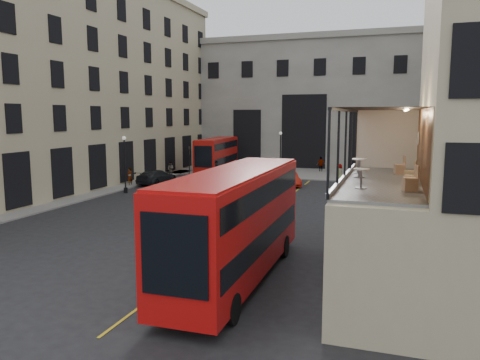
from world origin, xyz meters
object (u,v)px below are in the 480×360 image
(bus_far, at_px, (217,154))
(cafe_table_near, at_px, (361,175))
(cafe_chair_b, at_px, (411,180))
(street_lamp_a, at_px, (125,168))
(bus_near, at_px, (236,219))
(pedestrian_c, at_px, (321,165))
(pedestrian_a, at_px, (171,168))
(cafe_table_mid, at_px, (359,165))
(car_a, at_px, (198,191))
(car_b, at_px, (289,179))
(cafe_table_far, at_px, (358,163))
(car_c, at_px, (157,177))
(pedestrian_d, at_px, (340,172))
(street_lamp_b, at_px, (280,157))
(cafe_chair_a, at_px, (411,184))
(cafe_chair_c, at_px, (410,175))
(traffic_light_far, at_px, (189,159))
(pedestrian_e, at_px, (130,177))
(cyclist, at_px, (274,189))
(cafe_chair_d, at_px, (400,169))
(pedestrian_b, at_px, (236,168))
(traffic_light_near, at_px, (275,184))
(bicycle, at_px, (262,197))

(bus_far, xyz_separation_m, cafe_table_near, (19.97, -36.60, 2.59))
(cafe_table_near, bearing_deg, cafe_chair_b, 30.90)
(cafe_chair_b, bearing_deg, street_lamp_a, 141.84)
(bus_near, distance_m, pedestrian_c, 40.92)
(pedestrian_a, distance_m, cafe_table_mid, 39.29)
(car_a, height_order, car_b, car_a)
(car_b, bearing_deg, cafe_chair_b, -96.28)
(car_a, xyz_separation_m, cafe_table_far, (14.49, -14.75, 4.28))
(pedestrian_a, bearing_deg, cafe_table_far, -40.33)
(car_c, height_order, cafe_table_mid, cafe_table_mid)
(bus_far, relative_size, cafe_chair_b, 13.92)
(street_lamp_a, distance_m, pedestrian_d, 23.24)
(pedestrian_c, bearing_deg, street_lamp_b, 24.44)
(car_c, height_order, cafe_chair_a, cafe_chair_a)
(cafe_chair_c, bearing_deg, car_b, 112.09)
(street_lamp_a, height_order, car_c, street_lamp_a)
(traffic_light_far, distance_m, pedestrian_e, 7.39)
(street_lamp_b, height_order, bus_far, street_lamp_b)
(traffic_light_far, bearing_deg, street_lamp_b, 33.69)
(bus_far, xyz_separation_m, cafe_chair_a, (21.66, -36.74, 2.39))
(cyclist, xyz_separation_m, cafe_chair_b, (10.50, -20.56, 3.93))
(pedestrian_d, xyz_separation_m, cafe_chair_a, (6.41, -34.96, 3.92))
(cafe_table_mid, bearing_deg, bus_far, 120.43)
(car_a, height_order, cafe_table_far, cafe_table_far)
(bus_near, xyz_separation_m, pedestrian_a, (-19.50, 31.99, -1.94))
(pedestrian_d, bearing_deg, cafe_chair_b, 144.15)
(cafe_chair_b, relative_size, cafe_chair_d, 0.95)
(street_lamp_a, distance_m, pedestrian_e, 4.66)
(pedestrian_e, distance_m, cafe_table_far, 31.61)
(cafe_chair_a, xyz_separation_m, cafe_chair_d, (-0.34, 4.93, -0.02))
(car_a, distance_m, cafe_chair_b, 25.08)
(bus_far, distance_m, cafe_table_near, 41.77)
(car_b, bearing_deg, car_c, 165.81)
(pedestrian_b, distance_m, cafe_chair_d, 36.87)
(street_lamp_a, distance_m, cafe_chair_a, 32.05)
(street_lamp_b, xyz_separation_m, bus_near, (6.50, -34.80, 0.36))
(traffic_light_near, height_order, pedestrian_c, traffic_light_near)
(traffic_light_far, bearing_deg, pedestrian_d, 15.55)
(car_b, relative_size, cafe_table_near, 6.07)
(bicycle, relative_size, cafe_table_near, 2.37)
(pedestrian_c, bearing_deg, cafe_table_near, 68.08)
(pedestrian_e, bearing_deg, street_lamp_b, 140.36)
(street_lamp_b, distance_m, cafe_table_near, 38.30)
(pedestrian_e, xyz_separation_m, cafe_chair_d, (26.19, -19.50, 3.89))
(cafe_table_mid, bearing_deg, pedestrian_a, 128.91)
(pedestrian_a, distance_m, cafe_chair_b, 42.15)
(cyclist, bearing_deg, pedestrian_e, 63.42)
(street_lamp_a, relative_size, bicycle, 3.10)
(pedestrian_d, relative_size, cafe_table_far, 2.80)
(cafe_table_far, xyz_separation_m, cafe_chair_a, (2.16, -4.71, -0.17))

